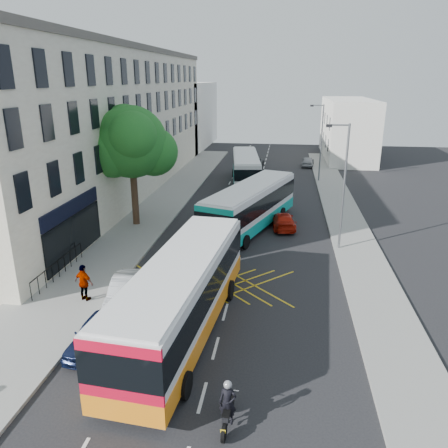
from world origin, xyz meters
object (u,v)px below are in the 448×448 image
(lamp_near, at_px, (343,181))
(bus_mid, at_px, (251,206))
(distant_car_silver, at_px, (308,162))
(street_tree, at_px, (131,143))
(parked_car_blue, at_px, (98,333))
(red_hatchback, at_px, (283,220))
(pedestrian_far, at_px, (84,283))
(motorbike, at_px, (228,405))
(bus_near, at_px, (182,294))
(lamp_far, at_px, (320,139))
(parked_car_silver, at_px, (127,292))
(distant_car_grey, at_px, (254,163))
(bus_far, at_px, (246,168))

(lamp_near, distance_m, bus_mid, 7.50)
(bus_mid, height_order, distant_car_silver, bus_mid)
(street_tree, relative_size, parked_car_blue, 2.30)
(red_hatchback, relative_size, pedestrian_far, 2.11)
(motorbike, height_order, parked_car_blue, motorbike)
(bus_near, relative_size, bus_mid, 1.03)
(lamp_far, distance_m, parked_car_silver, 31.26)
(bus_mid, relative_size, distant_car_grey, 2.82)
(bus_mid, bearing_deg, bus_far, 115.42)
(parked_car_silver, xyz_separation_m, distant_car_grey, (3.74, 35.44, -0.12))
(bus_far, bearing_deg, parked_car_blue, -103.68)
(lamp_near, bearing_deg, lamp_far, 90.00)
(motorbike, xyz_separation_m, distant_car_silver, (4.44, 44.79, -0.20))
(parked_car_blue, bearing_deg, parked_car_silver, 93.51)
(motorbike, xyz_separation_m, distant_car_grey, (-2.22, 42.63, -0.22))
(distant_car_silver, bearing_deg, lamp_near, 96.83)
(bus_far, distance_m, pedestrian_far, 27.60)
(lamp_near, bearing_deg, parked_car_blue, -131.50)
(distant_car_grey, bearing_deg, motorbike, -84.26)
(distant_car_grey, bearing_deg, bus_near, -87.99)
(lamp_near, xyz_separation_m, distant_car_silver, (-0.70, 28.64, -4.01))
(motorbike, xyz_separation_m, parked_car_blue, (-5.96, 3.61, -0.16))
(bus_mid, bearing_deg, pedestrian_far, -101.34)
(lamp_near, height_order, distant_car_silver, lamp_near)
(lamp_far, relative_size, parked_car_blue, 2.09)
(parked_car_blue, relative_size, distant_car_grey, 0.90)
(bus_far, xyz_separation_m, pedestrian_far, (-5.58, -27.03, -0.55))
(bus_far, relative_size, motorbike, 5.83)
(lamp_far, xyz_separation_m, red_hatchback, (-3.59, -16.04, -4.03))
(parked_car_silver, bearing_deg, lamp_far, 61.90)
(bus_near, relative_size, pedestrian_far, 6.55)
(motorbike, bearing_deg, red_hatchback, 88.68)
(bus_mid, xyz_separation_m, distant_car_grey, (-1.35, 23.01, -1.15))
(lamp_far, xyz_separation_m, bus_near, (-7.84, -30.87, -2.80))
(parked_car_silver, height_order, red_hatchback, parked_car_silver)
(distant_car_grey, distance_m, distant_car_silver, 7.00)
(parked_car_blue, bearing_deg, bus_far, 87.14)
(red_hatchback, height_order, pedestrian_far, pedestrian_far)
(lamp_far, height_order, bus_near, lamp_far)
(street_tree, relative_size, lamp_far, 1.10)
(parked_car_silver, xyz_separation_m, distant_car_silver, (10.40, 37.60, -0.10))
(parked_car_blue, bearing_deg, distant_car_grey, 88.03)
(street_tree, xyz_separation_m, bus_near, (6.86, -13.84, -4.47))
(bus_far, height_order, distant_car_grey, bus_far)
(lamp_far, relative_size, distant_car_grey, 1.87)
(bus_near, xyz_separation_m, parked_car_blue, (-3.25, -1.67, -1.17))
(street_tree, xyz_separation_m, lamp_far, (14.71, 17.03, -1.68))
(distant_car_grey, bearing_deg, red_hatchback, -77.76)
(parked_car_silver, distance_m, pedestrian_far, 2.21)
(lamp_near, relative_size, bus_near, 0.64)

